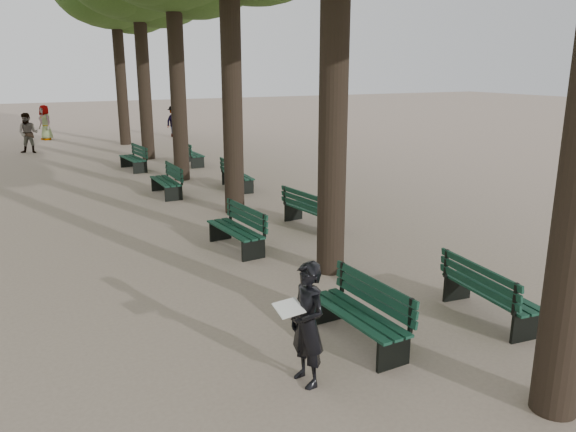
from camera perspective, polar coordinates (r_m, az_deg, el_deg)
name	(u,v)px	position (r m, az deg, el deg)	size (l,w,h in m)	color
ground	(348,359)	(7.80, 6.09, -14.29)	(120.00, 120.00, 0.00)	tan
bench_left_0	(358,325)	(8.10, 7.08, -10.97)	(0.66, 1.83, 0.92)	black
bench_left_1	(236,237)	(12.01, -5.32, -2.16)	(0.73, 1.84, 0.92)	black
bench_left_2	(166,187)	(17.34, -12.27, 2.92)	(0.59, 1.81, 0.92)	black
bench_left_3	(133,163)	(21.93, -15.44, 5.22)	(0.75, 1.85, 0.92)	black
bench_right_0	(489,302)	(9.30, 19.78, -8.25)	(0.74, 1.85, 0.92)	black
bench_right_1	(311,216)	(13.61, 2.40, -0.04)	(0.78, 1.85, 0.92)	black
bench_right_2	(237,181)	(17.93, -5.17, 3.60)	(0.65, 1.82, 0.92)	black
bench_right_3	(191,158)	(22.56, -9.83, 5.80)	(0.63, 1.82, 0.92)	black
man_with_map	(307,324)	(6.90, 1.98, -10.92)	(0.63, 0.66, 1.58)	black
pedestrian_b	(174,121)	(31.77, -11.52, 9.41)	(1.11, 0.34, 1.71)	#262628
pedestrian_a	(28,133)	(27.77, -24.88, 7.64)	(0.87, 0.36, 1.79)	#262628
pedestrian_d	(45,122)	(32.55, -23.43, 8.71)	(0.89, 0.36, 1.82)	#262628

